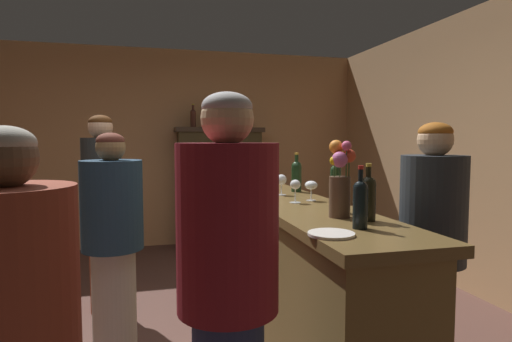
{
  "coord_description": "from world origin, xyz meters",
  "views": [
    {
      "loc": [
        -0.24,
        -2.78,
        1.46
      ],
      "look_at": [
        0.46,
        -0.09,
        1.25
      ],
      "focal_mm": 29.65,
      "sensor_mm": 36.0,
      "label": 1
    }
  ],
  "objects_px": {
    "wine_bottle_chardonnay": "(368,196)",
    "flower_arrangement": "(340,179)",
    "wine_bottle_rose": "(254,168)",
    "wine_glass_mid": "(311,186)",
    "display_bottle_center": "(229,118)",
    "cheese_plate": "(331,234)",
    "display_cabinet": "(219,185)",
    "display_bottle_midright": "(243,118)",
    "wine_bottle_syrah": "(296,175)",
    "bar_counter": "(293,279)",
    "display_bottle_left": "(193,117)",
    "patron_near_entrance": "(228,292)",
    "patron_in_navy": "(102,204)",
    "wine_bottle_merlot": "(360,202)",
    "bartender": "(432,249)",
    "wine_bottle_riesling": "(336,186)",
    "wine_glass_front": "(295,186)",
    "display_bottle_midleft": "(209,118)",
    "patron_in_grey": "(113,243)",
    "wine_glass_rear": "(281,180)"
  },
  "relations": [
    {
      "from": "wine_bottle_syrah",
      "to": "wine_bottle_merlot",
      "type": "distance_m",
      "value": 1.36
    },
    {
      "from": "display_bottle_midright",
      "to": "bartender",
      "type": "distance_m",
      "value": 3.79
    },
    {
      "from": "display_bottle_center",
      "to": "cheese_plate",
      "type": "bearing_deg",
      "value": -94.79
    },
    {
      "from": "display_cabinet",
      "to": "wine_bottle_rose",
      "type": "relative_size",
      "value": 5.26
    },
    {
      "from": "wine_glass_mid",
      "to": "patron_in_navy",
      "type": "distance_m",
      "value": 1.83
    },
    {
      "from": "display_bottle_midleft",
      "to": "display_bottle_center",
      "type": "distance_m",
      "value": 0.27
    },
    {
      "from": "bar_counter",
      "to": "display_bottle_left",
      "type": "bearing_deg",
      "value": 96.0
    },
    {
      "from": "bar_counter",
      "to": "display_bottle_center",
      "type": "distance_m",
      "value": 3.31
    },
    {
      "from": "patron_in_navy",
      "to": "wine_glass_front",
      "type": "bearing_deg",
      "value": -9.4
    },
    {
      "from": "display_cabinet",
      "to": "wine_glass_front",
      "type": "xyz_separation_m",
      "value": [
        -0.04,
        -3.17,
        0.32
      ]
    },
    {
      "from": "display_bottle_left",
      "to": "display_bottle_midright",
      "type": "bearing_deg",
      "value": 0.0
    },
    {
      "from": "cheese_plate",
      "to": "display_bottle_midright",
      "type": "distance_m",
      "value": 4.16
    },
    {
      "from": "wine_bottle_chardonnay",
      "to": "flower_arrangement",
      "type": "bearing_deg",
      "value": 124.89
    },
    {
      "from": "bar_counter",
      "to": "display_bottle_midleft",
      "type": "height_order",
      "value": "display_bottle_midleft"
    },
    {
      "from": "wine_bottle_merlot",
      "to": "display_bottle_left",
      "type": "xyz_separation_m",
      "value": [
        -0.32,
        3.97,
        0.58
      ]
    },
    {
      "from": "wine_glass_front",
      "to": "display_bottle_midright",
      "type": "bearing_deg",
      "value": 83.26
    },
    {
      "from": "display_bottle_left",
      "to": "wine_bottle_riesling",
      "type": "bearing_deg",
      "value": -83.46
    },
    {
      "from": "wine_bottle_rose",
      "to": "wine_bottle_merlot",
      "type": "bearing_deg",
      "value": -90.41
    },
    {
      "from": "display_cabinet",
      "to": "display_bottle_midright",
      "type": "bearing_deg",
      "value": 0.0
    },
    {
      "from": "wine_bottle_chardonnay",
      "to": "display_bottle_midright",
      "type": "bearing_deg",
      "value": 86.54
    },
    {
      "from": "patron_near_entrance",
      "to": "wine_glass_rear",
      "type": "bearing_deg",
      "value": 23.94
    },
    {
      "from": "display_bottle_center",
      "to": "flower_arrangement",
      "type": "bearing_deg",
      "value": -91.9
    },
    {
      "from": "wine_bottle_chardonnay",
      "to": "patron_near_entrance",
      "type": "xyz_separation_m",
      "value": [
        -0.76,
        -0.33,
        -0.3
      ]
    },
    {
      "from": "wine_glass_mid",
      "to": "display_bottle_midright",
      "type": "bearing_deg",
      "value": 85.52
    },
    {
      "from": "wine_bottle_chardonnay",
      "to": "flower_arrangement",
      "type": "relative_size",
      "value": 0.71
    },
    {
      "from": "wine_bottle_rose",
      "to": "display_bottle_center",
      "type": "xyz_separation_m",
      "value": [
        0.14,
        1.99,
        0.56
      ]
    },
    {
      "from": "display_bottle_midright",
      "to": "display_cabinet",
      "type": "bearing_deg",
      "value": 180.0
    },
    {
      "from": "flower_arrangement",
      "to": "wine_bottle_merlot",
      "type": "bearing_deg",
      "value": -97.35
    },
    {
      "from": "wine_bottle_riesling",
      "to": "wine_bottle_chardonnay",
      "type": "xyz_separation_m",
      "value": [
        0.04,
        -0.28,
        -0.02
      ]
    },
    {
      "from": "wine_bottle_rose",
      "to": "wine_glass_mid",
      "type": "relative_size",
      "value": 2.35
    },
    {
      "from": "display_bottle_center",
      "to": "wine_bottle_riesling",
      "type": "bearing_deg",
      "value": -91.2
    },
    {
      "from": "bar_counter",
      "to": "display_bottle_left",
      "type": "height_order",
      "value": "display_bottle_left"
    },
    {
      "from": "wine_bottle_riesling",
      "to": "patron_in_grey",
      "type": "distance_m",
      "value": 1.42
    },
    {
      "from": "wine_glass_front",
      "to": "wine_glass_mid",
      "type": "relative_size",
      "value": 1.12
    },
    {
      "from": "display_cabinet",
      "to": "display_bottle_center",
      "type": "height_order",
      "value": "display_bottle_center"
    },
    {
      "from": "patron_in_navy",
      "to": "patron_near_entrance",
      "type": "xyz_separation_m",
      "value": [
        0.66,
        -2.19,
        -0.04
      ]
    },
    {
      "from": "bar_counter",
      "to": "display_bottle_midright",
      "type": "distance_m",
      "value": 3.32
    },
    {
      "from": "display_cabinet",
      "to": "wine_bottle_riesling",
      "type": "bearing_deg",
      "value": -89.01
    },
    {
      "from": "flower_arrangement",
      "to": "display_bottle_center",
      "type": "xyz_separation_m",
      "value": [
        0.12,
        3.69,
        0.5
      ]
    },
    {
      "from": "wine_bottle_syrah",
      "to": "display_bottle_center",
      "type": "bearing_deg",
      "value": 90.62
    },
    {
      "from": "bartender",
      "to": "wine_bottle_riesling",
      "type": "bearing_deg",
      "value": -18.16
    },
    {
      "from": "wine_glass_mid",
      "to": "display_bottle_center",
      "type": "bearing_deg",
      "value": 89.15
    },
    {
      "from": "display_bottle_center",
      "to": "patron_in_navy",
      "type": "bearing_deg",
      "value": -126.53
    },
    {
      "from": "patron_near_entrance",
      "to": "cheese_plate",
      "type": "bearing_deg",
      "value": -30.39
    },
    {
      "from": "wine_bottle_chardonnay",
      "to": "flower_arrangement",
      "type": "distance_m",
      "value": 0.17
    },
    {
      "from": "wine_bottle_syrah",
      "to": "patron_in_grey",
      "type": "distance_m",
      "value": 1.41
    },
    {
      "from": "wine_glass_front",
      "to": "wine_bottle_riesling",
      "type": "bearing_deg",
      "value": -74.26
    },
    {
      "from": "wine_glass_mid",
      "to": "display_bottle_left",
      "type": "bearing_deg",
      "value": 97.95
    },
    {
      "from": "wine_bottle_rose",
      "to": "display_bottle_left",
      "type": "distance_m",
      "value": 2.09
    },
    {
      "from": "wine_glass_mid",
      "to": "cheese_plate",
      "type": "bearing_deg",
      "value": -107.08
    }
  ]
}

